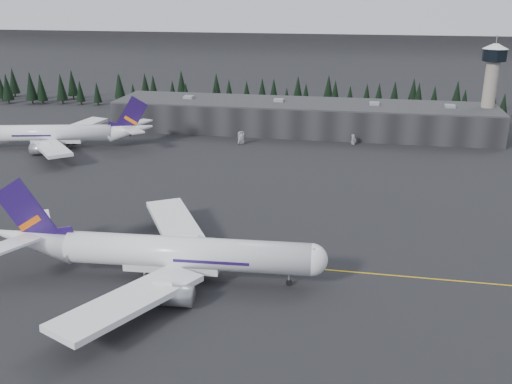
% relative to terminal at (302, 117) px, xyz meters
% --- Properties ---
extents(ground, '(1400.00, 1400.00, 0.00)m').
position_rel_terminal_xyz_m(ground, '(0.00, -125.00, -6.30)').
color(ground, black).
rests_on(ground, ground).
extents(taxiline, '(400.00, 0.40, 0.02)m').
position_rel_terminal_xyz_m(taxiline, '(0.00, -127.00, -6.29)').
color(taxiline, gold).
rests_on(taxiline, ground).
extents(terminal, '(160.00, 30.00, 12.60)m').
position_rel_terminal_xyz_m(terminal, '(0.00, 0.00, 0.00)').
color(terminal, black).
rests_on(terminal, ground).
extents(control_tower, '(10.00, 10.00, 37.70)m').
position_rel_terminal_xyz_m(control_tower, '(75.00, 3.00, 17.11)').
color(control_tower, gray).
rests_on(control_tower, ground).
extents(treeline, '(360.00, 20.00, 15.00)m').
position_rel_terminal_xyz_m(treeline, '(0.00, 37.00, 1.20)').
color(treeline, black).
rests_on(treeline, ground).
extents(mountain_ridge, '(4400.00, 900.00, 420.00)m').
position_rel_terminal_xyz_m(mountain_ridge, '(0.00, 875.00, -6.30)').
color(mountain_ridge, white).
rests_on(mountain_ridge, ground).
extents(jet_main, '(71.78, 66.12, 21.10)m').
position_rel_terminal_xyz_m(jet_main, '(-14.77, -137.07, -0.35)').
color(jet_main, white).
rests_on(jet_main, ground).
extents(jet_parked, '(66.99, 61.18, 19.96)m').
position_rel_terminal_xyz_m(jet_parked, '(-86.63, -43.60, -0.67)').
color(jet_parked, white).
rests_on(jet_parked, ground).
extents(gse_vehicle_a, '(4.19, 5.77, 1.46)m').
position_rel_terminal_xyz_m(gse_vehicle_a, '(-21.04, -25.74, -5.57)').
color(gse_vehicle_a, white).
rests_on(gse_vehicle_a, ground).
extents(gse_vehicle_b, '(4.54, 3.50, 1.44)m').
position_rel_terminal_xyz_m(gse_vehicle_b, '(22.66, -18.46, -5.58)').
color(gse_vehicle_b, silver).
rests_on(gse_vehicle_b, ground).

